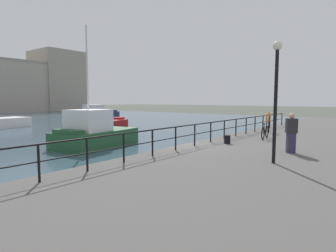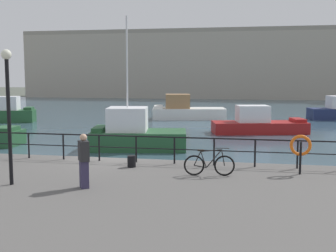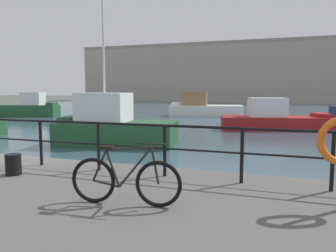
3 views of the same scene
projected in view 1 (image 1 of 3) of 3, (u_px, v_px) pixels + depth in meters
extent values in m
plane|color=#4C5147|center=(185.00, 158.00, 14.49)|extent=(240.00, 240.00, 0.00)
cube|color=#565451|center=(328.00, 171.00, 10.44)|extent=(56.00, 13.00, 0.75)
cube|color=gray|center=(58.00, 81.00, 76.95)|extent=(11.43, 11.41, 15.88)
cube|color=navy|center=(98.00, 116.00, 42.78)|extent=(8.40, 3.77, 1.06)
cube|color=silver|center=(94.00, 109.00, 41.89)|extent=(3.13, 2.37, 1.18)
cube|color=navy|center=(112.00, 111.00, 45.76)|extent=(1.26, 1.67, 0.24)
cube|color=#23512D|center=(96.00, 138.00, 18.13)|extent=(5.75, 3.70, 1.04)
cube|color=silver|center=(88.00, 120.00, 17.45)|extent=(2.52, 2.47, 1.34)
cube|color=#23512D|center=(68.00, 132.00, 16.11)|extent=(0.97, 2.07, 0.24)
cylinder|color=silver|center=(87.00, 68.00, 17.15)|extent=(0.10, 0.10, 5.10)
cube|color=maroon|center=(100.00, 125.00, 28.64)|extent=(7.10, 3.85, 0.82)
cube|color=silver|center=(97.00, 115.00, 28.08)|extent=(2.58, 2.18, 1.20)
cube|color=maroon|center=(116.00, 118.00, 31.14)|extent=(1.17, 1.79, 0.24)
cylinder|color=black|center=(39.00, 164.00, 7.65)|extent=(0.07, 0.07, 1.05)
cylinder|color=black|center=(87.00, 155.00, 8.86)|extent=(0.07, 0.07, 1.05)
cylinder|color=black|center=(124.00, 148.00, 10.08)|extent=(0.07, 0.07, 1.05)
cylinder|color=black|center=(152.00, 143.00, 11.29)|extent=(0.07, 0.07, 1.05)
cylinder|color=black|center=(176.00, 139.00, 12.50)|extent=(0.07, 0.07, 1.05)
cylinder|color=black|center=(195.00, 135.00, 13.72)|extent=(0.07, 0.07, 1.05)
cylinder|color=black|center=(211.00, 132.00, 14.93)|extent=(0.07, 0.07, 1.05)
cylinder|color=black|center=(224.00, 130.00, 16.14)|extent=(0.07, 0.07, 1.05)
cylinder|color=black|center=(236.00, 128.00, 17.36)|extent=(0.07, 0.07, 1.05)
cylinder|color=black|center=(246.00, 126.00, 18.57)|extent=(0.07, 0.07, 1.05)
cylinder|color=black|center=(255.00, 124.00, 19.79)|extent=(0.07, 0.07, 1.05)
cylinder|color=black|center=(263.00, 123.00, 21.00)|extent=(0.07, 0.07, 1.05)
cylinder|color=black|center=(270.00, 122.00, 22.21)|extent=(0.07, 0.07, 1.05)
cylinder|color=black|center=(276.00, 120.00, 23.43)|extent=(0.07, 0.07, 1.05)
cylinder|color=black|center=(282.00, 119.00, 24.64)|extent=(0.07, 0.07, 1.05)
cylinder|color=black|center=(203.00, 123.00, 14.27)|extent=(26.44, 0.06, 0.06)
cylinder|color=black|center=(203.00, 133.00, 14.32)|extent=(26.44, 0.04, 0.04)
torus|color=black|center=(267.00, 132.00, 16.70)|extent=(0.72, 0.15, 0.72)
torus|color=black|center=(263.00, 133.00, 15.80)|extent=(0.72, 0.15, 0.72)
cylinder|color=black|center=(266.00, 128.00, 16.37)|extent=(0.55, 0.11, 0.66)
cylinder|color=black|center=(264.00, 129.00, 16.06)|extent=(0.24, 0.07, 0.58)
cylinder|color=black|center=(266.00, 123.00, 16.26)|extent=(0.72, 0.13, 0.11)
cylinder|color=black|center=(264.00, 134.00, 15.99)|extent=(0.43, 0.09, 0.12)
cylinder|color=black|center=(264.00, 129.00, 15.88)|extent=(0.26, 0.07, 0.51)
cylinder|color=black|center=(267.00, 127.00, 16.63)|extent=(0.14, 0.05, 0.57)
cube|color=black|center=(264.00, 124.00, 15.95)|extent=(0.23, 0.12, 0.05)
cylinder|color=black|center=(267.00, 122.00, 16.56)|extent=(0.52, 0.09, 0.02)
cylinder|color=black|center=(227.00, 139.00, 14.44)|extent=(0.32, 0.32, 0.44)
cylinder|color=black|center=(269.00, 124.00, 19.18)|extent=(0.08, 0.08, 1.15)
torus|color=orange|center=(268.00, 118.00, 19.18)|extent=(0.75, 0.11, 0.75)
cylinder|color=black|center=(275.00, 107.00, 9.84)|extent=(0.12, 0.12, 3.97)
sphere|color=silver|center=(278.00, 46.00, 9.64)|extent=(0.32, 0.32, 0.32)
cube|color=#332D4C|center=(291.00, 143.00, 11.93)|extent=(0.39, 0.42, 0.85)
cube|color=#262628|center=(292.00, 126.00, 11.86)|extent=(0.47, 0.52, 0.62)
sphere|color=tan|center=(292.00, 116.00, 11.82)|extent=(0.22, 0.22, 0.22)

